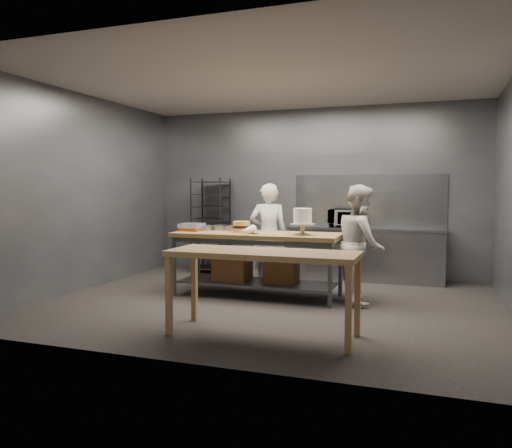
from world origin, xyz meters
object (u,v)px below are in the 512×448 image
at_px(near_counter, 263,259).
at_px(frosted_cake_stand, 303,218).
at_px(chef_right, 361,244).
at_px(microwave, 345,218).
at_px(speed_rack, 211,226).
at_px(chef_behind, 268,235).
at_px(work_table, 255,257).
at_px(layer_cake, 242,227).

height_order(near_counter, frosted_cake_stand, frosted_cake_stand).
distance_m(chef_right, frosted_cake_stand, 0.86).
distance_m(chef_right, microwave, 1.83).
distance_m(speed_rack, chef_behind, 1.73).
relative_size(work_table, layer_cake, 9.67).
bearing_deg(chef_behind, near_counter, 90.22).
distance_m(near_counter, frosted_cake_stand, 1.73).
relative_size(work_table, near_counter, 1.20).
bearing_deg(chef_right, microwave, 1.95).
distance_m(work_table, near_counter, 1.99).
height_order(work_table, speed_rack, speed_rack).
bearing_deg(layer_cake, chef_right, 2.64).
distance_m(work_table, speed_rack, 2.31).
bearing_deg(layer_cake, microwave, 56.48).
xyz_separation_m(work_table, chef_behind, (-0.06, 0.78, 0.25)).
bearing_deg(speed_rack, chef_right, -29.05).
relative_size(chef_behind, chef_right, 1.02).
height_order(near_counter, chef_right, chef_right).
bearing_deg(chef_behind, chef_right, 138.82).
xyz_separation_m(speed_rack, frosted_cake_stand, (2.23, -1.87, 0.30)).
relative_size(near_counter, frosted_cake_stand, 5.45).
height_order(chef_right, frosted_cake_stand, chef_right).
bearing_deg(work_table, frosted_cake_stand, -10.21).
bearing_deg(chef_right, chef_behind, 51.30).
distance_m(chef_right, layer_cake, 1.72).
xyz_separation_m(work_table, layer_cake, (-0.21, -0.00, 0.43)).
relative_size(work_table, microwave, 4.43).
distance_m(near_counter, microwave, 3.66).
xyz_separation_m(chef_right, microwave, (-0.50, 1.74, 0.25)).
bearing_deg(chef_behind, work_table, 77.68).
distance_m(frosted_cake_stand, layer_cake, 0.96).
bearing_deg(layer_cake, frosted_cake_stand, -7.69).
bearing_deg(work_table, layer_cake, -178.88).
height_order(work_table, chef_behind, chef_behind).
bearing_deg(chef_behind, speed_rack, -49.93).
bearing_deg(microwave, frosted_cake_stand, -97.65).
distance_m(chef_behind, microwave, 1.49).
xyz_separation_m(work_table, chef_right, (1.49, 0.07, 0.23)).
height_order(work_table, microwave, microwave).
height_order(work_table, frosted_cake_stand, frosted_cake_stand).
xyz_separation_m(chef_right, layer_cake, (-1.70, -0.08, 0.20)).
height_order(speed_rack, chef_right, speed_rack).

